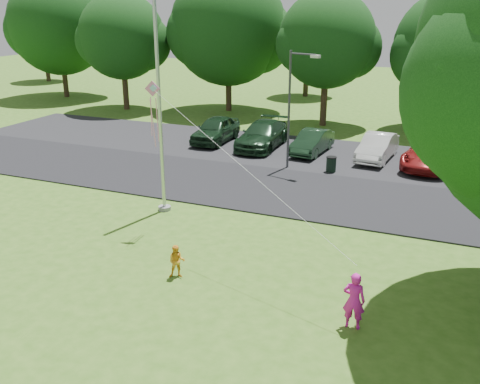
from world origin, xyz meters
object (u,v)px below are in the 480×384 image
at_px(flagpole, 160,107).
at_px(street_lamp, 293,100).
at_px(trash_can, 331,165).
at_px(child_yellow, 177,261).
at_px(kite, 159,107).
at_px(woman, 354,300).

height_order(flagpole, street_lamp, flagpole).
xyz_separation_m(flagpole, trash_can, (4.99, 7.48, -3.76)).
xyz_separation_m(flagpole, child_yellow, (3.19, -4.71, -3.64)).
relative_size(street_lamp, kite, 0.71).
xyz_separation_m(woman, child_yellow, (-5.44, 0.61, -0.26)).
height_order(woman, kite, kite).
relative_size(street_lamp, trash_can, 7.15).
bearing_deg(street_lamp, kite, -85.58).
distance_m(street_lamp, trash_can, 3.66).
xyz_separation_m(flagpole, woman, (8.63, -5.32, -3.39)).
bearing_deg(trash_can, child_yellow, -98.40).
xyz_separation_m(street_lamp, trash_can, (1.99, 0.16, -3.07)).
bearing_deg(flagpole, child_yellow, -55.88).
relative_size(child_yellow, kite, 0.13).
height_order(trash_can, woman, woman).
height_order(flagpole, woman, flagpole).
bearing_deg(woman, flagpole, -33.49).
bearing_deg(flagpole, trash_can, 56.31).
xyz_separation_m(child_yellow, kite, (-2.06, 2.84, 4.05)).
bearing_deg(street_lamp, trash_can, 20.47).
bearing_deg(kite, child_yellow, -69.26).
xyz_separation_m(trash_can, woman, (3.64, -12.80, 0.37)).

